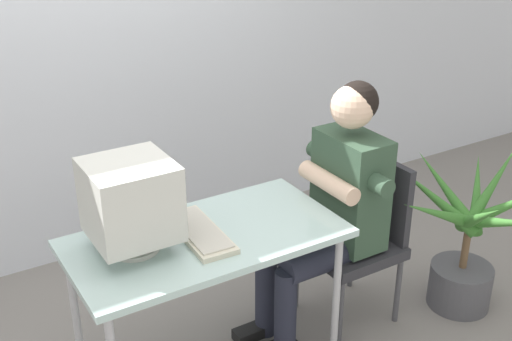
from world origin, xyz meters
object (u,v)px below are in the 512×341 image
object	(u,v)px
desk	(206,247)
crt_monitor	(132,201)
office_chair	(360,232)
person_seated	(333,202)
potted_plant	(466,246)
keyboard	(199,232)

from	to	relation	value
desk	crt_monitor	world-z (taller)	crt_monitor
office_chair	person_seated	distance (m)	0.30
desk	potted_plant	size ratio (longest dim) A/B	1.35
potted_plant	office_chair	bearing A→B (deg)	153.91
crt_monitor	potted_plant	size ratio (longest dim) A/B	0.45
crt_monitor	person_seated	world-z (taller)	person_seated
desk	person_seated	world-z (taller)	person_seated
desk	office_chair	bearing A→B (deg)	0.27
person_seated	potted_plant	bearing A→B (deg)	-19.77
potted_plant	person_seated	bearing A→B (deg)	160.23
keyboard	desk	bearing A→B (deg)	-31.12
desk	crt_monitor	distance (m)	0.43
person_seated	potted_plant	distance (m)	0.84
office_chair	crt_monitor	bearing A→B (deg)	177.93
keyboard	office_chair	xyz separation A→B (m)	(0.92, -0.01, -0.27)
keyboard	person_seated	size ratio (longest dim) A/B	0.35
desk	office_chair	size ratio (longest dim) A/B	1.38
office_chair	potted_plant	distance (m)	0.60
keyboard	crt_monitor	bearing A→B (deg)	173.33
person_seated	potted_plant	xyz separation A→B (m)	(0.72, -0.26, -0.34)
crt_monitor	potted_plant	distance (m)	1.86
potted_plant	keyboard	bearing A→B (deg)	169.47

